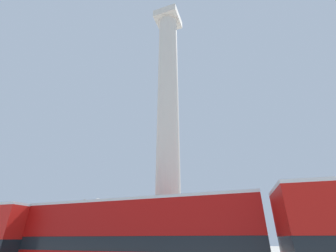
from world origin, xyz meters
TOP-DOWN VIEW (x-y plane):
  - monument_column at (0.00, 0.00)m, footprint 6.37×6.37m
  - bus_b at (0.26, -5.47)m, footprint 11.43×2.73m
  - equestrian_statue at (-11.09, 4.64)m, footprint 3.14×2.34m
  - street_lamp at (-3.73, -2.96)m, footprint 0.45×0.45m

SIDE VIEW (x-z plane):
  - equestrian_statue at x=-11.09m, z-range -1.20..5.20m
  - bus_b at x=0.26m, z-range 0.23..4.50m
  - street_lamp at x=-3.73m, z-range 0.46..5.46m
  - monument_column at x=0.00m, z-range -4.33..21.24m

